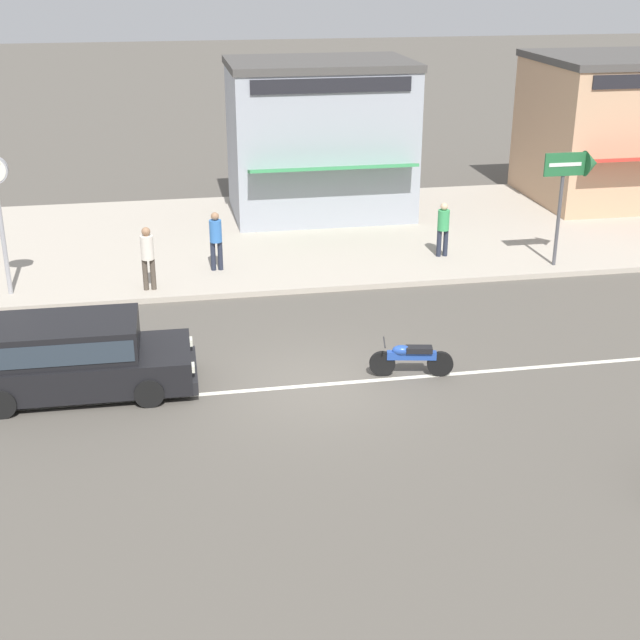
{
  "coord_description": "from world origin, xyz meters",
  "views": [
    {
      "loc": [
        -2.89,
        -16.55,
        8.44
      ],
      "look_at": [
        0.39,
        1.62,
        0.8
      ],
      "focal_mm": 50.0,
      "sensor_mm": 36.0,
      "label": 1
    }
  ],
  "objects_px": {
    "pedestrian_by_shop": "(216,237)",
    "pedestrian_far_end": "(148,253)",
    "arrow_signboard": "(583,170)",
    "shopfront_corner_warung": "(619,128)",
    "shopfront_far_kios": "(320,138)",
    "minivan_black_0": "(71,354)",
    "pedestrian_mid_kerb": "(443,225)",
    "motorcycle_0": "(411,358)"
  },
  "relations": [
    {
      "from": "arrow_signboard",
      "to": "pedestrian_by_shop",
      "type": "height_order",
      "value": "arrow_signboard"
    },
    {
      "from": "pedestrian_mid_kerb",
      "to": "pedestrian_by_shop",
      "type": "bearing_deg",
      "value": -179.43
    },
    {
      "from": "minivan_black_0",
      "to": "arrow_signboard",
      "type": "distance_m",
      "value": 14.7
    },
    {
      "from": "pedestrian_far_end",
      "to": "shopfront_far_kios",
      "type": "bearing_deg",
      "value": 49.39
    },
    {
      "from": "arrow_signboard",
      "to": "pedestrian_mid_kerb",
      "type": "height_order",
      "value": "arrow_signboard"
    },
    {
      "from": "motorcycle_0",
      "to": "pedestrian_far_end",
      "type": "distance_m",
      "value": 8.13
    },
    {
      "from": "arrow_signboard",
      "to": "pedestrian_by_shop",
      "type": "distance_m",
      "value": 10.31
    },
    {
      "from": "arrow_signboard",
      "to": "pedestrian_far_end",
      "type": "height_order",
      "value": "arrow_signboard"
    },
    {
      "from": "pedestrian_by_shop",
      "to": "pedestrian_far_end",
      "type": "bearing_deg",
      "value": -145.93
    },
    {
      "from": "pedestrian_far_end",
      "to": "shopfront_corner_warung",
      "type": "bearing_deg",
      "value": 22.25
    },
    {
      "from": "pedestrian_by_shop",
      "to": "pedestrian_mid_kerb",
      "type": "bearing_deg",
      "value": 0.57
    },
    {
      "from": "arrow_signboard",
      "to": "shopfront_corner_warung",
      "type": "bearing_deg",
      "value": 55.75
    },
    {
      "from": "pedestrian_mid_kerb",
      "to": "motorcycle_0",
      "type": "bearing_deg",
      "value": -112.32
    },
    {
      "from": "pedestrian_mid_kerb",
      "to": "pedestrian_far_end",
      "type": "xyz_separation_m",
      "value": [
        -8.47,
        -1.33,
        0.07
      ]
    },
    {
      "from": "pedestrian_by_shop",
      "to": "shopfront_corner_warung",
      "type": "relative_size",
      "value": 0.28
    },
    {
      "from": "shopfront_corner_warung",
      "to": "arrow_signboard",
      "type": "bearing_deg",
      "value": -124.25
    },
    {
      "from": "minivan_black_0",
      "to": "arrow_signboard",
      "type": "xyz_separation_m",
      "value": [
        13.51,
        5.41,
        2.05
      ]
    },
    {
      "from": "minivan_black_0",
      "to": "pedestrian_by_shop",
      "type": "xyz_separation_m",
      "value": [
        3.44,
        6.72,
        0.28
      ]
    },
    {
      "from": "shopfront_corner_warung",
      "to": "motorcycle_0",
      "type": "bearing_deg",
      "value": -131.07
    },
    {
      "from": "minivan_black_0",
      "to": "pedestrian_mid_kerb",
      "type": "height_order",
      "value": "pedestrian_mid_kerb"
    },
    {
      "from": "minivan_black_0",
      "to": "shopfront_far_kios",
      "type": "relative_size",
      "value": 0.79
    },
    {
      "from": "arrow_signboard",
      "to": "pedestrian_far_end",
      "type": "xyz_separation_m",
      "value": [
        -11.94,
        0.05,
        -1.75
      ]
    },
    {
      "from": "motorcycle_0",
      "to": "arrow_signboard",
      "type": "distance_m",
      "value": 9.11
    },
    {
      "from": "pedestrian_mid_kerb",
      "to": "shopfront_far_kios",
      "type": "xyz_separation_m",
      "value": [
        -2.68,
        5.43,
        1.61
      ]
    },
    {
      "from": "arrow_signboard",
      "to": "shopfront_far_kios",
      "type": "xyz_separation_m",
      "value": [
        -6.15,
        6.81,
        -0.21
      ]
    },
    {
      "from": "minivan_black_0",
      "to": "pedestrian_far_end",
      "type": "height_order",
      "value": "pedestrian_far_end"
    },
    {
      "from": "pedestrian_by_shop",
      "to": "pedestrian_far_end",
      "type": "relative_size",
      "value": 0.98
    },
    {
      "from": "pedestrian_mid_kerb",
      "to": "shopfront_far_kios",
      "type": "distance_m",
      "value": 6.26
    },
    {
      "from": "shopfront_corner_warung",
      "to": "shopfront_far_kios",
      "type": "distance_m",
      "value": 10.8
    },
    {
      "from": "pedestrian_far_end",
      "to": "shopfront_far_kios",
      "type": "distance_m",
      "value": 9.03
    },
    {
      "from": "arrow_signboard",
      "to": "shopfront_corner_warung",
      "type": "relative_size",
      "value": 0.54
    },
    {
      "from": "minivan_black_0",
      "to": "pedestrian_by_shop",
      "type": "bearing_deg",
      "value": 62.88
    },
    {
      "from": "minivan_black_0",
      "to": "motorcycle_0",
      "type": "xyz_separation_m",
      "value": [
        7.05,
        -0.51,
        -0.43
      ]
    },
    {
      "from": "minivan_black_0",
      "to": "pedestrian_far_end",
      "type": "bearing_deg",
      "value": 73.92
    },
    {
      "from": "arrow_signboard",
      "to": "shopfront_far_kios",
      "type": "height_order",
      "value": "shopfront_far_kios"
    },
    {
      "from": "pedestrian_mid_kerb",
      "to": "shopfront_far_kios",
      "type": "height_order",
      "value": "shopfront_far_kios"
    },
    {
      "from": "shopfront_corner_warung",
      "to": "shopfront_far_kios",
      "type": "xyz_separation_m",
      "value": [
        -10.8,
        -0.03,
        0.02
      ]
    },
    {
      "from": "shopfront_far_kios",
      "to": "motorcycle_0",
      "type": "bearing_deg",
      "value": -91.42
    },
    {
      "from": "minivan_black_0",
      "to": "pedestrian_by_shop",
      "type": "height_order",
      "value": "pedestrian_by_shop"
    },
    {
      "from": "pedestrian_mid_kerb",
      "to": "pedestrian_by_shop",
      "type": "height_order",
      "value": "pedestrian_by_shop"
    },
    {
      "from": "motorcycle_0",
      "to": "shopfront_corner_warung",
      "type": "relative_size",
      "value": 0.3
    },
    {
      "from": "arrow_signboard",
      "to": "minivan_black_0",
      "type": "bearing_deg",
      "value": -158.19
    }
  ]
}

